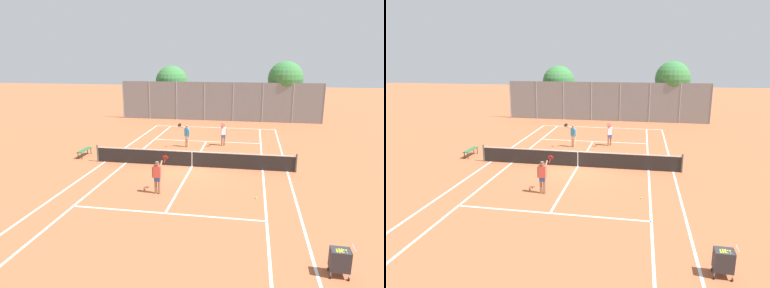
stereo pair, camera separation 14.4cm
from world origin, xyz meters
TOP-DOWN VIEW (x-y plane):
  - ground_plane at (0.00, 0.00)m, footprint 120.00×120.00m
  - court_line_markings at (0.00, 0.00)m, footprint 11.10×23.90m
  - tennis_net at (0.00, 0.00)m, footprint 12.00×0.10m
  - ball_cart at (6.10, -9.57)m, footprint 0.64×0.51m
  - player_near_side at (-0.88, -4.36)m, footprint 0.68×0.73m
  - player_far_left at (-1.17, 4.49)m, footprint 0.87×0.66m
  - player_far_right at (1.39, 5.34)m, footprint 0.45×0.88m
  - loose_tennis_ball_0 at (3.73, -4.18)m, footprint 0.07×0.07m
  - loose_tennis_ball_1 at (-4.15, 1.58)m, footprint 0.07×0.07m
  - loose_tennis_ball_2 at (2.71, 3.37)m, footprint 0.07×0.07m
  - courtside_bench at (-7.31, 0.93)m, footprint 0.36×1.50m
  - back_fence at (-0.00, 15.57)m, footprint 20.52×0.08m
  - tree_behind_left at (-5.30, 17.74)m, footprint 3.47×3.47m
  - tree_behind_right at (6.69, 17.11)m, footprint 3.53×3.53m

SIDE VIEW (x-z plane):
  - ground_plane at x=0.00m, z-range 0.00..0.00m
  - court_line_markings at x=0.00m, z-range 0.00..0.01m
  - loose_tennis_ball_0 at x=3.73m, z-range 0.00..0.07m
  - loose_tennis_ball_1 at x=-4.15m, z-range 0.00..0.07m
  - loose_tennis_ball_2 at x=2.71m, z-range 0.00..0.07m
  - courtside_bench at x=-7.31m, z-range 0.18..0.64m
  - tennis_net at x=0.00m, z-range -0.03..1.04m
  - ball_cart at x=6.10m, z-range 0.05..1.02m
  - player_near_side at x=-0.88m, z-range 0.04..1.81m
  - player_far_left at x=-1.17m, z-range 0.04..1.81m
  - player_far_right at x=1.39m, z-range 0.04..1.81m
  - back_fence at x=0.00m, z-range 0.00..3.94m
  - tree_behind_left at x=-5.30m, z-range 0.90..6.37m
  - tree_behind_right at x=6.69m, z-range 1.13..7.12m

